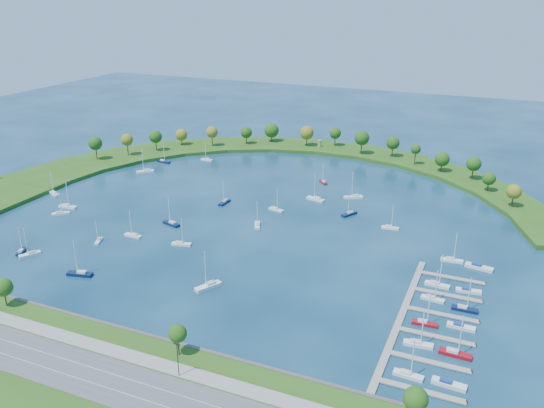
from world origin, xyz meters
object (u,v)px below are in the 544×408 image
at_px(moored_boat_16, 61,213).
at_px(moored_boat_17, 164,161).
at_px(moored_boat_19, 68,206).
at_px(moored_boat_12, 98,240).
at_px(docked_boat_9, 468,291).
at_px(docked_boat_11, 479,267).
at_px(moored_boat_20, 80,273).
at_px(moored_boat_3, 353,196).
at_px(docked_boat_8, 437,284).
at_px(docked_boat_7, 465,308).
at_px(moored_boat_4, 30,254).
at_px(moored_boat_21, 257,224).
at_px(harbor_tower, 320,143).
at_px(moored_boat_14, 133,235).
at_px(docked_boat_10, 452,259).
at_px(moored_boat_9, 316,199).
at_px(docked_boat_6, 433,298).
at_px(docked_boat_5, 461,326).
at_px(moored_boat_10, 171,223).
at_px(dock_system, 424,322).
at_px(moored_boat_2, 21,251).
at_px(moored_boat_18, 224,202).
at_px(moored_boat_15, 323,181).
at_px(docked_boat_0, 408,374).
at_px(moored_boat_5, 390,227).
at_px(docked_boat_1, 449,384).
at_px(moored_boat_13, 145,171).
at_px(moored_boat_0, 349,213).
at_px(moored_boat_6, 181,243).
at_px(docked_boat_3, 455,353).
at_px(moored_boat_11, 208,285).
at_px(moored_boat_8, 207,159).
at_px(docked_boat_2, 418,343).
at_px(moored_boat_7, 276,209).

relative_size(moored_boat_16, moored_boat_17, 0.94).
bearing_deg(moored_boat_19, moored_boat_12, -38.57).
height_order(docked_boat_9, docked_boat_11, docked_boat_11).
bearing_deg(moored_boat_20, moored_boat_3, -134.04).
bearing_deg(docked_boat_8, docked_boat_7, -46.68).
height_order(moored_boat_4, moored_boat_12, moored_boat_4).
height_order(moored_boat_16, moored_boat_21, moored_boat_16).
relative_size(harbor_tower, moored_boat_14, 0.38).
bearing_deg(docked_boat_10, moored_boat_9, 143.89).
height_order(docked_boat_6, docked_boat_10, docked_boat_10).
bearing_deg(docked_boat_5, moored_boat_9, 133.12).
xyz_separation_m(moored_boat_10, docked_boat_7, (125.64, -22.15, -0.02)).
xyz_separation_m(dock_system, moored_boat_2, (-154.00, -12.35, 0.51)).
bearing_deg(moored_boat_18, dock_system, 59.95).
height_order(moored_boat_15, docked_boat_0, docked_boat_0).
relative_size(moored_boat_14, moored_boat_20, 0.85).
relative_size(moored_boat_5, moored_boat_9, 0.79).
relative_size(moored_boat_19, docked_boat_0, 1.09).
bearing_deg(docked_boat_1, moored_boat_5, 114.24).
bearing_deg(moored_boat_16, moored_boat_13, 46.91).
height_order(docked_boat_8, docked_boat_9, docked_boat_8).
xyz_separation_m(harbor_tower, moored_boat_0, (48.49, -99.59, -3.36)).
relative_size(moored_boat_6, docked_boat_3, 0.87).
height_order(moored_boat_4, docked_boat_1, moored_boat_4).
relative_size(moored_boat_15, docked_boat_9, 1.19).
bearing_deg(moored_boat_19, moored_boat_4, -69.58).
bearing_deg(moored_boat_18, moored_boat_6, 9.37).
xyz_separation_m(moored_boat_11, moored_boat_16, (-95.76, 32.21, -0.09)).
distance_m(moored_boat_13, docked_boat_10, 177.99).
relative_size(docked_boat_6, docked_boat_11, 1.10).
bearing_deg(harbor_tower, docked_boat_9, -55.09).
relative_size(moored_boat_8, docked_boat_2, 0.89).
xyz_separation_m(moored_boat_7, moored_boat_16, (-89.13, -43.70, 0.01)).
distance_m(moored_boat_6, docked_boat_10, 106.27).
height_order(moored_boat_0, moored_boat_10, moored_boat_10).
height_order(moored_boat_20, docked_boat_8, moored_boat_20).
height_order(moored_boat_13, docked_boat_8, moored_boat_13).
bearing_deg(harbor_tower, moored_boat_11, -83.13).
bearing_deg(moored_boat_0, docked_boat_0, 52.54).
distance_m(moored_boat_5, moored_boat_14, 109.57).
distance_m(moored_boat_8, docked_boat_7, 196.60).
relative_size(moored_boat_20, docked_boat_7, 1.13).
height_order(moored_boat_10, moored_boat_19, moored_boat_10).
relative_size(moored_boat_5, docked_boat_6, 0.96).
xyz_separation_m(moored_boat_8, moored_boat_20, (29.47, -144.78, 0.08)).
bearing_deg(moored_boat_19, moored_boat_5, 8.03).
bearing_deg(docked_boat_9, moored_boat_21, 158.55).
relative_size(moored_boat_6, moored_boat_15, 1.13).
bearing_deg(moored_boat_20, moored_boat_16, -54.78).
distance_m(moored_boat_13, docked_boat_7, 197.10).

